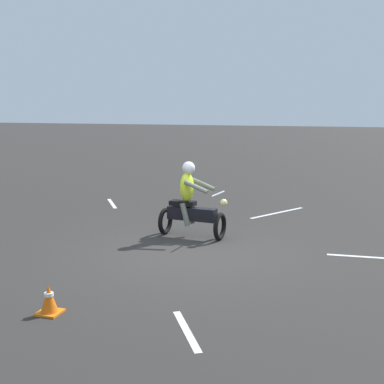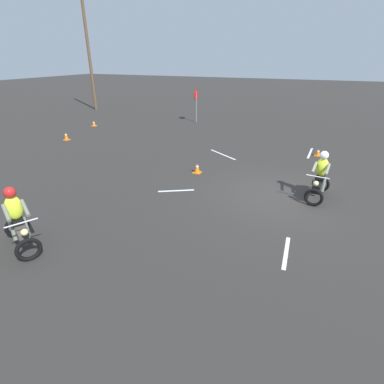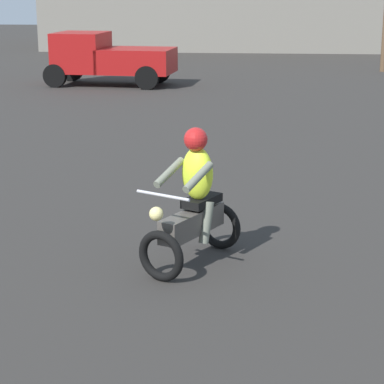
# 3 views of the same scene
# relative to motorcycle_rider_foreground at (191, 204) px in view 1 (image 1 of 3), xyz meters

# --- Properties ---
(ground_plane) EXTENTS (120.00, 120.00, 0.00)m
(ground_plane) POSITION_rel_motorcycle_rider_foreground_xyz_m (-0.38, 1.30, -0.73)
(ground_plane) COLOR #2D2B28
(motorcycle_rider_foreground) EXTENTS (1.55, 0.81, 1.66)m
(motorcycle_rider_foreground) POSITION_rel_motorcycle_rider_foreground_xyz_m (0.00, 0.00, 0.00)
(motorcycle_rider_foreground) COLOR black
(motorcycle_rider_foreground) RESTS_ON ground
(traffic_cone_near_right) EXTENTS (0.32, 0.32, 0.41)m
(traffic_cone_near_right) POSITION_rel_motorcycle_rider_foreground_xyz_m (0.62, 4.70, -0.53)
(traffic_cone_near_right) COLOR orange
(traffic_cone_near_right) RESTS_ON ground
(lane_stripe_nw) EXTENTS (0.74, 1.17, 0.01)m
(lane_stripe_nw) POSITION_rel_motorcycle_rider_foreground_xyz_m (-1.38, 4.69, -0.72)
(lane_stripe_nw) COLOR silver
(lane_stripe_nw) RESTS_ON ground
(lane_stripe_w) EXTENTS (1.44, 0.17, 0.01)m
(lane_stripe_w) POSITION_rel_motorcycle_rider_foreground_xyz_m (-3.65, 0.52, -0.72)
(lane_stripe_w) COLOR silver
(lane_stripe_w) RESTS_ON ground
(lane_stripe_sw) EXTENTS (1.19, 1.86, 0.01)m
(lane_stripe_sw) POSITION_rel_motorcycle_rider_foreground_xyz_m (-1.47, -3.15, -0.72)
(lane_stripe_sw) COLOR silver
(lane_stripe_sw) RESTS_ON ground
(lane_stripe_se) EXTENTS (0.91, 1.35, 0.01)m
(lane_stripe_se) POSITION_rel_motorcycle_rider_foreground_xyz_m (3.35, -3.11, -0.72)
(lane_stripe_se) COLOR silver
(lane_stripe_se) RESTS_ON ground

